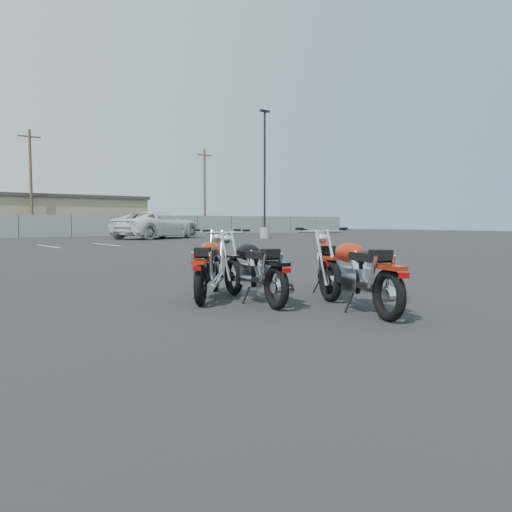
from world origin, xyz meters
TOP-DOWN VIEW (x-y plane):
  - ground at (0.00, 0.00)m, footprint 120.00×120.00m
  - motorcycle_front_red at (-0.83, 0.54)m, footprint 1.85×2.01m
  - motorcycle_second_black at (-0.49, -0.22)m, footprint 1.00×2.29m
  - motorcycle_third_red at (1.17, -0.20)m, footprint 1.87×1.97m
  - motorcycle_rear_red at (0.19, -1.74)m, footprint 1.29×2.36m
  - training_cone_near at (2.48, 1.01)m, footprint 0.27×0.27m
  - light_pole_east at (18.45, 22.82)m, footprint 0.80×0.70m
  - tan_building_east at (10.00, 44.00)m, footprint 14.40×9.40m
  - utility_pole_c at (6.00, 39.00)m, footprint 1.80×0.24m
  - utility_pole_d at (24.00, 40.00)m, footprint 1.80×0.24m
  - white_van at (11.57, 26.77)m, footprint 6.01×8.84m

SIDE VIEW (x-z plane):
  - ground at x=0.00m, z-range 0.00..0.00m
  - training_cone_near at x=2.48m, z-range 0.00..0.32m
  - motorcycle_third_red at x=1.17m, z-range -0.05..1.07m
  - motorcycle_second_black at x=-0.49m, z-range -0.05..1.07m
  - motorcycle_front_red at x=-0.83m, z-range -0.05..1.08m
  - motorcycle_rear_red at x=0.19m, z-range -0.05..1.12m
  - white_van at x=11.57m, z-range 0.00..3.12m
  - tan_building_east at x=10.00m, z-range 0.01..3.71m
  - light_pole_east at x=18.45m, z-range -2.33..7.17m
  - utility_pole_c at x=6.00m, z-range 0.19..9.19m
  - utility_pole_d at x=24.00m, z-range 0.19..9.19m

